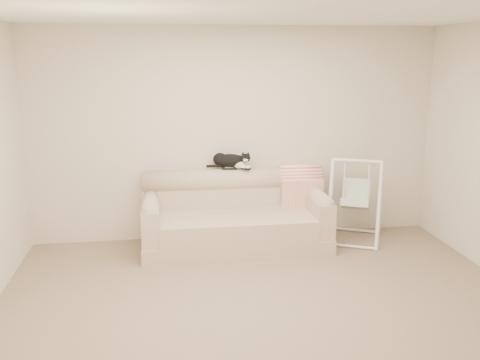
# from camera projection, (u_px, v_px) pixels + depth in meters

# --- Properties ---
(ground_plane) EXTENTS (5.00, 5.00, 0.00)m
(ground_plane) POSITION_uv_depth(u_px,v_px,m) (266.00, 305.00, 4.95)
(ground_plane) COLOR #75604C
(ground_plane) RESTS_ON ground
(room_shell) EXTENTS (5.04, 4.04, 2.60)m
(room_shell) POSITION_uv_depth(u_px,v_px,m) (268.00, 143.00, 4.59)
(room_shell) COLOR beige
(room_shell) RESTS_ON ground
(sofa) EXTENTS (2.20, 0.93, 0.90)m
(sofa) POSITION_uv_depth(u_px,v_px,m) (235.00, 218.00, 6.41)
(sofa) COLOR tan
(sofa) RESTS_ON ground
(remote_a) EXTENTS (0.18, 0.06, 0.03)m
(remote_a) POSITION_uv_depth(u_px,v_px,m) (229.00, 168.00, 6.50)
(remote_a) COLOR black
(remote_a) RESTS_ON sofa
(remote_b) EXTENTS (0.17, 0.14, 0.02)m
(remote_b) POSITION_uv_depth(u_px,v_px,m) (244.00, 168.00, 6.52)
(remote_b) COLOR black
(remote_b) RESTS_ON sofa
(tuxedo_cat) EXTENTS (0.54, 0.32, 0.21)m
(tuxedo_cat) POSITION_uv_depth(u_px,v_px,m) (231.00, 160.00, 6.51)
(tuxedo_cat) COLOR black
(tuxedo_cat) RESTS_ON sofa
(throw_blanket) EXTENTS (0.51, 0.38, 0.58)m
(throw_blanket) POSITION_uv_depth(u_px,v_px,m) (300.00, 181.00, 6.66)
(throw_blanket) COLOR #E95A43
(throw_blanket) RESTS_ON sofa
(baby_swing) EXTENTS (0.85, 0.87, 1.03)m
(baby_swing) POSITION_uv_depth(u_px,v_px,m) (355.00, 200.00, 6.58)
(baby_swing) COLOR white
(baby_swing) RESTS_ON ground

